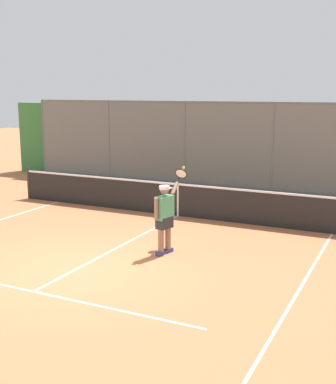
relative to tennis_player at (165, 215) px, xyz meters
The scene contains 5 objects.
ground_plane 2.25m from the tennis_player, 55.06° to the left, with size 60.00×60.00×0.00m, color #B76B42.
court_line_markings 3.59m from the tennis_player, 70.18° to the left, with size 8.71×11.42×0.01m.
fence_backdrop 8.17m from the tennis_player, 81.67° to the right, with size 19.60×1.37×3.21m.
tennis_net 3.49m from the tennis_player, 70.08° to the right, with size 11.19×0.09×1.07m.
tennis_player is the anchor object (origin of this frame).
Camera 1 is at (-5.95, 7.97, 3.58)m, focal length 47.02 mm.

